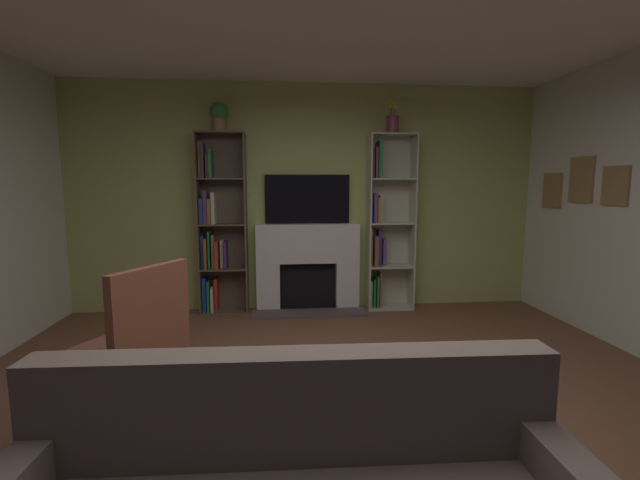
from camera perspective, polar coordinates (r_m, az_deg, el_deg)
The scene contains 10 objects.
ground_plane at distance 2.90m, azimuth 2.28°, elevation -24.54°, with size 6.82×6.82×0.00m, color brown.
wall_back_accent at distance 5.28m, azimuth -1.75°, elevation 5.62°, with size 5.80×0.06×2.74m, color #B3BB68.
fireplace at distance 5.24m, azimuth -1.62°, elevation -3.42°, with size 1.35×0.49×1.06m.
tv at distance 5.22m, azimuth -1.71°, elevation 5.49°, with size 1.02×0.06×0.59m, color black.
bookshelf_left at distance 5.22m, azimuth -13.55°, elevation 1.42°, with size 0.57×0.26×2.13m.
bookshelf_right at distance 5.31m, azimuth 8.59°, elevation 1.98°, with size 0.57×0.29×2.13m.
potted_plant at distance 5.19m, azimuth -13.33°, elevation 15.95°, with size 0.20×0.20×0.33m.
vase_with_flowers at distance 5.31m, azimuth 9.69°, elevation 15.20°, with size 0.14×0.14×0.39m.
armchair at distance 2.96m, azimuth -23.98°, elevation -12.95°, with size 0.81×0.80×1.06m.
coffee_table at distance 2.41m, azimuth -4.00°, elevation -21.91°, with size 0.94×0.51×0.41m.
Camera 1 is at (-0.34, -2.44, 1.53)m, focal length 23.94 mm.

